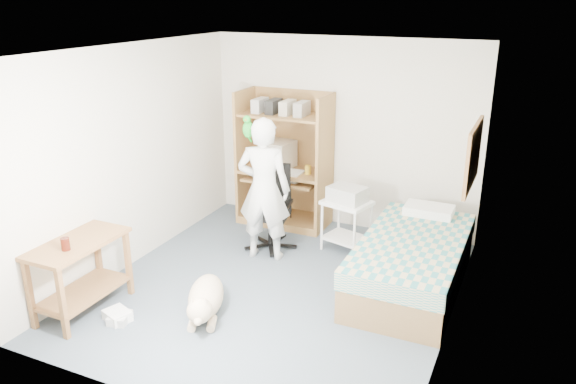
% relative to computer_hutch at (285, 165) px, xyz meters
% --- Properties ---
extents(floor, '(4.00, 4.00, 0.00)m').
position_rel_computer_hutch_xyz_m(floor, '(0.70, -1.74, -0.82)').
color(floor, '#414C58').
rests_on(floor, ground).
extents(wall_back, '(3.60, 0.02, 2.50)m').
position_rel_computer_hutch_xyz_m(wall_back, '(0.70, 0.26, 0.43)').
color(wall_back, silver).
rests_on(wall_back, floor).
extents(wall_right, '(0.02, 4.00, 2.50)m').
position_rel_computer_hutch_xyz_m(wall_right, '(2.50, -1.74, 0.43)').
color(wall_right, silver).
rests_on(wall_right, floor).
extents(wall_left, '(0.02, 4.00, 2.50)m').
position_rel_computer_hutch_xyz_m(wall_left, '(-1.10, -1.74, 0.43)').
color(wall_left, silver).
rests_on(wall_left, floor).
extents(ceiling, '(3.60, 4.00, 0.02)m').
position_rel_computer_hutch_xyz_m(ceiling, '(0.70, -1.74, 1.68)').
color(ceiling, white).
rests_on(ceiling, wall_back).
extents(computer_hutch, '(1.20, 0.63, 1.80)m').
position_rel_computer_hutch_xyz_m(computer_hutch, '(0.00, 0.00, 0.00)').
color(computer_hutch, brown).
rests_on(computer_hutch, floor).
extents(bed, '(1.02, 2.02, 0.66)m').
position_rel_computer_hutch_xyz_m(bed, '(2.00, -1.12, -0.53)').
color(bed, brown).
rests_on(bed, floor).
extents(side_desk, '(0.50, 1.00, 0.75)m').
position_rel_computer_hutch_xyz_m(side_desk, '(-0.85, -2.94, -0.33)').
color(side_desk, brown).
rests_on(side_desk, floor).
extents(corkboard, '(0.04, 0.94, 0.66)m').
position_rel_computer_hutch_xyz_m(corkboard, '(2.47, -0.84, 0.63)').
color(corkboard, '#9B7245').
rests_on(corkboard, wall_right).
extents(office_chair, '(0.58, 0.58, 1.02)m').
position_rel_computer_hutch_xyz_m(office_chair, '(0.17, -0.79, -0.46)').
color(office_chair, black).
rests_on(office_chair, floor).
extents(person, '(0.69, 0.52, 1.70)m').
position_rel_computer_hutch_xyz_m(person, '(0.23, -1.10, 0.03)').
color(person, white).
rests_on(person, floor).
extents(parrot, '(0.12, 0.22, 0.34)m').
position_rel_computer_hutch_xyz_m(parrot, '(0.03, -1.08, 0.73)').
color(parrot, '#148915').
rests_on(parrot, person).
extents(dog, '(0.60, 0.99, 0.40)m').
position_rel_computer_hutch_xyz_m(dog, '(0.29, -2.50, -0.65)').
color(dog, tan).
rests_on(dog, floor).
extents(printer_cart, '(0.63, 0.55, 0.64)m').
position_rel_computer_hutch_xyz_m(printer_cart, '(1.06, -0.53, -0.39)').
color(printer_cart, white).
rests_on(printer_cart, floor).
extents(printer, '(0.49, 0.42, 0.18)m').
position_rel_computer_hutch_xyz_m(printer, '(1.06, -0.53, -0.09)').
color(printer, '#A9A9A4').
rests_on(printer, printer_cart).
extents(crt_monitor, '(0.42, 0.44, 0.36)m').
position_rel_computer_hutch_xyz_m(crt_monitor, '(-0.12, 0.01, 0.13)').
color(crt_monitor, beige).
rests_on(crt_monitor, computer_hutch).
extents(keyboard, '(0.46, 0.18, 0.03)m').
position_rel_computer_hutch_xyz_m(keyboard, '(0.05, -0.16, -0.15)').
color(keyboard, beige).
rests_on(keyboard, computer_hutch).
extents(pencil_cup, '(0.08, 0.08, 0.12)m').
position_rel_computer_hutch_xyz_m(pencil_cup, '(0.36, -0.09, -0.00)').
color(pencil_cup, gold).
rests_on(pencil_cup, computer_hutch).
extents(drink_glass, '(0.08, 0.08, 0.12)m').
position_rel_computer_hutch_xyz_m(drink_glass, '(-0.80, -3.12, -0.01)').
color(drink_glass, '#3C1209').
rests_on(drink_glass, side_desk).
extents(floor_box_a, '(0.30, 0.27, 0.10)m').
position_rel_computer_hutch_xyz_m(floor_box_a, '(-0.43, -2.96, -0.77)').
color(floor_box_a, white).
rests_on(floor_box_a, floor).
extents(floor_box_b, '(0.23, 0.26, 0.08)m').
position_rel_computer_hutch_xyz_m(floor_box_b, '(-0.39, -2.97, -0.78)').
color(floor_box_b, beige).
rests_on(floor_box_b, floor).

